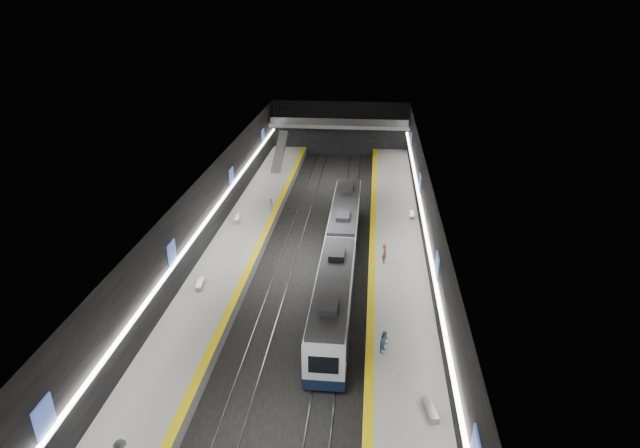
# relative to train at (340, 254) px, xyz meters

# --- Properties ---
(ground) EXTENTS (70.00, 70.00, 0.00)m
(ground) POSITION_rel_train_xyz_m (-2.50, 1.97, -2.20)
(ground) COLOR black
(ground) RESTS_ON ground
(ceiling) EXTENTS (20.00, 70.00, 0.04)m
(ceiling) POSITION_rel_train_xyz_m (-2.50, 1.97, 5.80)
(ceiling) COLOR beige
(ceiling) RESTS_ON wall_left
(wall_left) EXTENTS (0.04, 70.00, 8.00)m
(wall_left) POSITION_rel_train_xyz_m (-12.50, 1.97, 1.80)
(wall_left) COLOR black
(wall_left) RESTS_ON ground
(wall_right) EXTENTS (0.04, 70.00, 8.00)m
(wall_right) POSITION_rel_train_xyz_m (7.50, 1.97, 1.80)
(wall_right) COLOR black
(wall_right) RESTS_ON ground
(wall_back) EXTENTS (20.00, 0.04, 8.00)m
(wall_back) POSITION_rel_train_xyz_m (-2.50, 36.97, 1.80)
(wall_back) COLOR black
(wall_back) RESTS_ON ground
(platform_left) EXTENTS (5.00, 70.00, 1.00)m
(platform_left) POSITION_rel_train_xyz_m (-10.00, 1.97, -1.70)
(platform_left) COLOR slate
(platform_left) RESTS_ON ground
(tile_surface_left) EXTENTS (5.00, 70.00, 0.02)m
(tile_surface_left) POSITION_rel_train_xyz_m (-10.00, 1.97, -1.19)
(tile_surface_left) COLOR #A7A7A2
(tile_surface_left) RESTS_ON platform_left
(tactile_strip_left) EXTENTS (0.60, 70.00, 0.02)m
(tactile_strip_left) POSITION_rel_train_xyz_m (-7.80, 1.97, -1.18)
(tactile_strip_left) COLOR yellow
(tactile_strip_left) RESTS_ON platform_left
(platform_right) EXTENTS (5.00, 70.00, 1.00)m
(platform_right) POSITION_rel_train_xyz_m (5.00, 1.97, -1.70)
(platform_right) COLOR slate
(platform_right) RESTS_ON ground
(tile_surface_right) EXTENTS (5.00, 70.00, 0.02)m
(tile_surface_right) POSITION_rel_train_xyz_m (5.00, 1.97, -1.19)
(tile_surface_right) COLOR #A7A7A2
(tile_surface_right) RESTS_ON platform_right
(tactile_strip_right) EXTENTS (0.60, 70.00, 0.02)m
(tactile_strip_right) POSITION_rel_train_xyz_m (2.80, 1.97, -1.18)
(tactile_strip_right) COLOR yellow
(tactile_strip_right) RESTS_ON platform_right
(rails) EXTENTS (6.52, 70.00, 0.12)m
(rails) POSITION_rel_train_xyz_m (-2.50, 1.97, -2.14)
(rails) COLOR gray
(rails) RESTS_ON ground
(train) EXTENTS (2.69, 30.04, 3.60)m
(train) POSITION_rel_train_xyz_m (0.00, 0.00, 0.00)
(train) COLOR #0E1934
(train) RESTS_ON ground
(ad_posters) EXTENTS (19.94, 53.50, 2.20)m
(ad_posters) POSITION_rel_train_xyz_m (-2.50, 2.97, 2.30)
(ad_posters) COLOR #3A52AE
(ad_posters) RESTS_ON wall_left
(cove_light_left) EXTENTS (0.25, 68.60, 0.12)m
(cove_light_left) POSITION_rel_train_xyz_m (-12.30, 1.97, 1.60)
(cove_light_left) COLOR white
(cove_light_left) RESTS_ON wall_left
(cove_light_right) EXTENTS (0.25, 68.60, 0.12)m
(cove_light_right) POSITION_rel_train_xyz_m (7.30, 1.97, 1.60)
(cove_light_right) COLOR white
(cove_light_right) RESTS_ON wall_right
(mezzanine_bridge) EXTENTS (20.00, 3.00, 1.50)m
(mezzanine_bridge) POSITION_rel_train_xyz_m (-2.50, 34.89, 2.84)
(mezzanine_bridge) COLOR gray
(mezzanine_bridge) RESTS_ON wall_left
(escalator) EXTENTS (1.20, 7.50, 3.92)m
(escalator) POSITION_rel_train_xyz_m (-10.00, 27.97, 0.70)
(escalator) COLOR #99999E
(escalator) RESTS_ON platform_left
(bench_left_near) EXTENTS (0.75, 1.77, 0.42)m
(bench_left_near) POSITION_rel_train_xyz_m (-11.02, -4.59, -0.99)
(bench_left_near) COLOR #99999E
(bench_left_near) RESTS_ON platform_left
(bench_left_far) EXTENTS (0.90, 2.02, 0.48)m
(bench_left_far) POSITION_rel_train_xyz_m (-11.29, 8.76, -0.96)
(bench_left_far) COLOR #99999E
(bench_left_far) RESTS_ON platform_left
(bench_right_near) EXTENTS (0.92, 1.94, 0.46)m
(bench_right_near) POSITION_rel_train_xyz_m (6.27, -16.94, -0.97)
(bench_right_near) COLOR #99999E
(bench_right_near) RESTS_ON platform_right
(bench_right_far) EXTENTS (0.63, 1.71, 0.41)m
(bench_right_far) POSITION_rel_train_xyz_m (6.87, 11.60, -0.99)
(bench_right_far) COLOR #99999E
(bench_right_far) RESTS_ON platform_right
(passenger_right_a) EXTENTS (0.55, 0.73, 1.83)m
(passenger_right_a) POSITION_rel_train_xyz_m (3.83, 0.94, -0.28)
(passenger_right_a) COLOR #AB523F
(passenger_right_a) RESTS_ON platform_right
(passenger_right_b) EXTENTS (0.89, 0.95, 1.55)m
(passenger_right_b) POSITION_rel_train_xyz_m (3.74, -11.50, -0.42)
(passenger_right_b) COLOR #496BA0
(passenger_right_b) RESTS_ON platform_right
(passenger_left_a) EXTENTS (0.61, 0.97, 1.53)m
(passenger_left_a) POSITION_rel_train_xyz_m (-8.11, 11.45, -0.43)
(passenger_left_a) COLOR beige
(passenger_left_a) RESTS_ON platform_left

